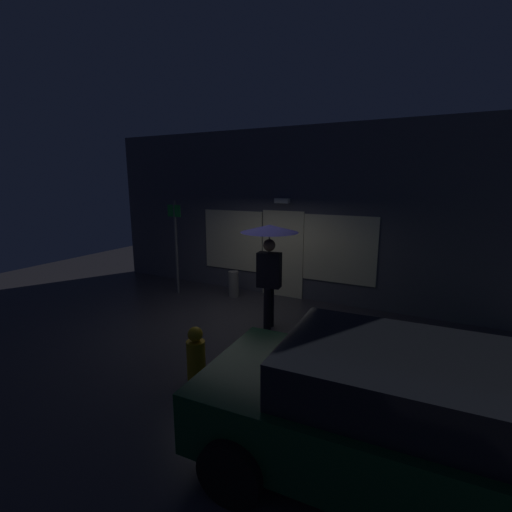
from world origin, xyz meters
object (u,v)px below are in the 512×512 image
Objects in this scene: street_sign_post at (176,242)px; sidewalk_bollard at (233,284)px; parked_car at (399,415)px; person_with_umbrella at (269,250)px; fire_hydrant at (196,357)px.

street_sign_post is 1.86m from sidewalk_bollard.
street_sign_post reaches higher than parked_car.
parked_car is (2.74, -2.85, -0.90)m from person_with_umbrella.
person_with_umbrella is 0.52× the size of parked_car.
parked_car is at bearing -43.96° from sidewalk_bollard.
person_with_umbrella is 3.31m from street_sign_post.
fire_hydrant is (-0.09, -2.30, -1.22)m from person_with_umbrella.
street_sign_post is at bearing 144.21° from parked_car.
street_sign_post is at bearing -24.87° from person_with_umbrella.
parked_car is at bearing 126.50° from person_with_umbrella.
person_with_umbrella is 2.61m from fire_hydrant.
parked_car is 4.69× the size of fire_hydrant.
sidewalk_bollard is at bearing -47.26° from person_with_umbrella.
fire_hydrant reaches higher than sidewalk_bollard.
street_sign_post is at bearing -164.84° from sidewalk_bollard.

